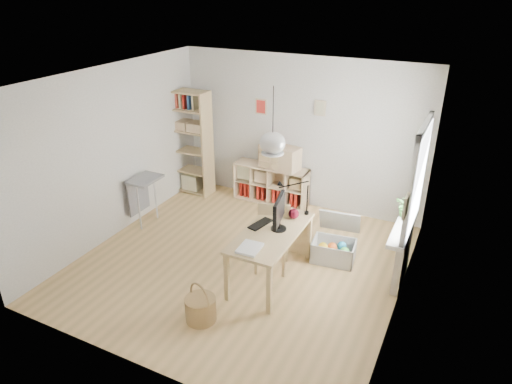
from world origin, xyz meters
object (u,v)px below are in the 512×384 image
at_px(tall_bookshelf, 190,139).
at_px(storage_chest, 335,246).
at_px(cube_shelf, 271,186).
at_px(chair, 272,234).
at_px(desk, 271,237).
at_px(monitor, 279,212).
at_px(drawer_chest, 280,157).

relative_size(tall_bookshelf, storage_chest, 2.59).
relative_size(cube_shelf, chair, 1.49).
height_order(cube_shelf, storage_chest, cube_shelf).
distance_m(desk, monitor, 0.38).
bearing_deg(drawer_chest, cube_shelf, 177.85).
height_order(chair, drawer_chest, drawer_chest).
xyz_separation_m(chair, drawer_chest, (-0.73, 1.90, 0.39)).
relative_size(cube_shelf, drawer_chest, 1.92).
relative_size(cube_shelf, tall_bookshelf, 0.70).
distance_m(desk, tall_bookshelf, 3.27).
bearing_deg(tall_bookshelf, drawer_chest, 7.80).
height_order(desk, chair, chair).
height_order(cube_shelf, drawer_chest, drawer_chest).
bearing_deg(cube_shelf, tall_bookshelf, -169.81).
relative_size(desk, monitor, 2.79).
distance_m(tall_bookshelf, monitor, 3.24).
distance_m(tall_bookshelf, storage_chest, 3.53).
bearing_deg(drawer_chest, storage_chest, -31.31).
bearing_deg(drawer_chest, monitor, -56.63).
distance_m(storage_chest, drawer_chest, 2.11).
bearing_deg(monitor, tall_bookshelf, 133.65).
bearing_deg(desk, chair, 110.49).
bearing_deg(storage_chest, chair, -149.51).
xyz_separation_m(desk, storage_chest, (0.66, 0.87, -0.44)).
xyz_separation_m(cube_shelf, drawer_chest, (0.19, -0.04, 0.63)).
xyz_separation_m(desk, chair, (-0.11, 0.29, -0.12)).
bearing_deg(tall_bookshelf, desk, -37.01).
bearing_deg(storage_chest, drawer_chest, 131.74).
bearing_deg(cube_shelf, drawer_chest, -12.28).
xyz_separation_m(desk, cube_shelf, (-1.02, 2.23, -0.36)).
distance_m(cube_shelf, chair, 2.16).
xyz_separation_m(chair, monitor, (0.17, -0.19, 0.48)).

